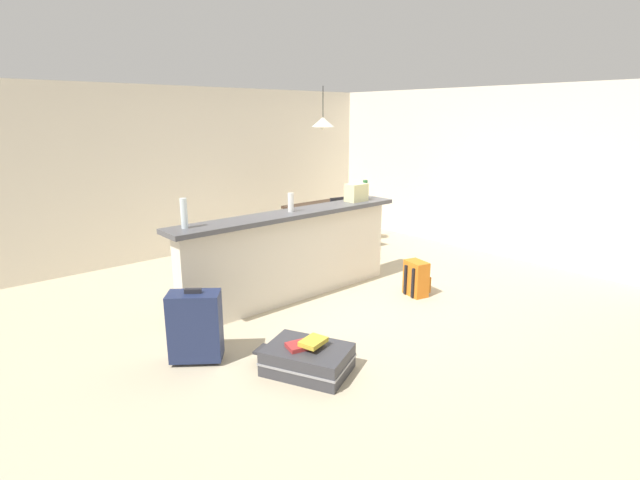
% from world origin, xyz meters
% --- Properties ---
extents(ground_plane, '(13.00, 13.00, 0.05)m').
position_xyz_m(ground_plane, '(0.00, 0.00, -0.03)').
color(ground_plane, '#BCAD8E').
extents(wall_back, '(6.60, 0.10, 2.50)m').
position_xyz_m(wall_back, '(0.00, 3.05, 1.25)').
color(wall_back, silver).
rests_on(wall_back, ground_plane).
extents(wall_right, '(0.10, 6.00, 2.50)m').
position_xyz_m(wall_right, '(3.05, 0.30, 1.25)').
color(wall_right, silver).
rests_on(wall_right, ground_plane).
extents(partition_half_wall, '(2.80, 0.20, 0.99)m').
position_xyz_m(partition_half_wall, '(-0.50, 0.37, 0.49)').
color(partition_half_wall, silver).
rests_on(partition_half_wall, ground_plane).
extents(bar_countertop, '(2.96, 0.40, 0.05)m').
position_xyz_m(bar_countertop, '(-0.50, 0.37, 1.01)').
color(bar_countertop, '#4C4C51').
rests_on(bar_countertop, partition_half_wall).
extents(bottle_clear, '(0.07, 0.07, 0.29)m').
position_xyz_m(bottle_clear, '(-1.76, 0.41, 1.18)').
color(bottle_clear, silver).
rests_on(bottle_clear, bar_countertop).
extents(bottle_white, '(0.07, 0.07, 0.21)m').
position_xyz_m(bottle_white, '(-0.50, 0.38, 1.14)').
color(bottle_white, silver).
rests_on(bottle_white, bar_countertop).
extents(bottle_green, '(0.06, 0.06, 0.24)m').
position_xyz_m(bottle_green, '(0.75, 0.43, 1.16)').
color(bottle_green, '#2D6B38').
rests_on(bottle_green, bar_countertop).
extents(grocery_bag, '(0.26, 0.18, 0.22)m').
position_xyz_m(grocery_bag, '(0.54, 0.38, 1.15)').
color(grocery_bag, beige).
rests_on(grocery_bag, bar_countertop).
extents(dining_table, '(1.10, 0.80, 0.74)m').
position_xyz_m(dining_table, '(1.15, 1.64, 0.65)').
color(dining_table, '#332319').
rests_on(dining_table, ground_plane).
extents(dining_chair_near_partition, '(0.47, 0.47, 0.93)m').
position_xyz_m(dining_chair_near_partition, '(1.06, 1.09, 0.52)').
color(dining_chair_near_partition, black).
rests_on(dining_chair_near_partition, ground_plane).
extents(pendant_lamp, '(0.34, 0.34, 0.63)m').
position_xyz_m(pendant_lamp, '(1.16, 1.70, 1.98)').
color(pendant_lamp, black).
extents(suitcase_flat_charcoal, '(0.74, 0.89, 0.22)m').
position_xyz_m(suitcase_flat_charcoal, '(-1.43, -1.01, 0.11)').
color(suitcase_flat_charcoal, '#38383D').
rests_on(suitcase_flat_charcoal, ground_plane).
extents(backpack_orange, '(0.29, 0.31, 0.42)m').
position_xyz_m(backpack_orange, '(0.69, -0.50, 0.20)').
color(backpack_orange, orange).
rests_on(backpack_orange, ground_plane).
extents(suitcase_upright_navy, '(0.49, 0.46, 0.67)m').
position_xyz_m(suitcase_upright_navy, '(-2.04, -0.23, 0.33)').
color(suitcase_upright_navy, '#1E284C').
rests_on(suitcase_upright_navy, ground_plane).
extents(book_stack, '(0.33, 0.29, 0.08)m').
position_xyz_m(book_stack, '(-1.43, -1.01, 0.26)').
color(book_stack, '#AD2D2D').
rests_on(book_stack, suitcase_flat_charcoal).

